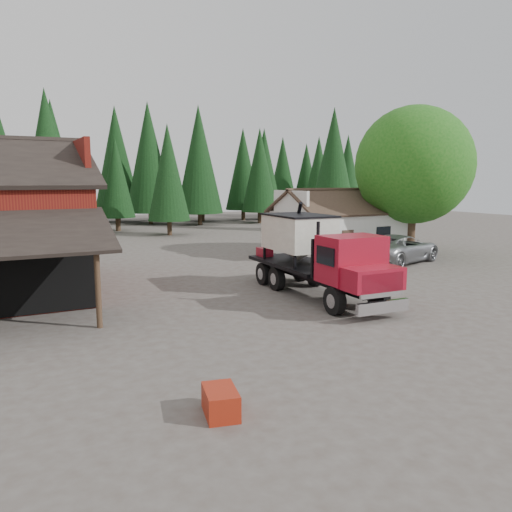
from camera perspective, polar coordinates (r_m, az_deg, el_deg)
name	(u,v)px	position (r m, az deg, el deg)	size (l,w,h in m)	color
ground	(266,322)	(18.60, 1.19, -7.53)	(120.00, 120.00, 0.00)	#494039
farmhouse	(338,230)	(36.06, 9.38, 2.95)	(8.60, 6.42, 4.65)	silver
deciduous_tree	(414,169)	(36.25, 17.62, 9.41)	(8.00, 8.00, 10.20)	#382619
conifer_backdrop	(84,227)	(58.52, -19.08, 3.11)	(76.00, 16.00, 16.00)	black
near_pine_b	(168,173)	(47.94, -10.01, 9.38)	(3.96, 3.96, 10.40)	#382619
near_pine_c	(333,163)	(51.72, 8.83, 10.46)	(4.84, 4.84, 12.40)	#382619
near_pine_d	(48,156)	(49.91, -22.70, 10.54)	(5.28, 5.28, 13.40)	#382619
feed_truck	(317,253)	(22.46, 6.93, 0.31)	(2.85, 9.31, 4.16)	black
silver_car	(399,248)	(32.97, 16.02, 0.84)	(2.95, 6.41, 1.78)	#A8AAB0
equip_box	(221,402)	(11.58, -4.07, -16.31)	(0.70, 1.10, 0.60)	maroon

